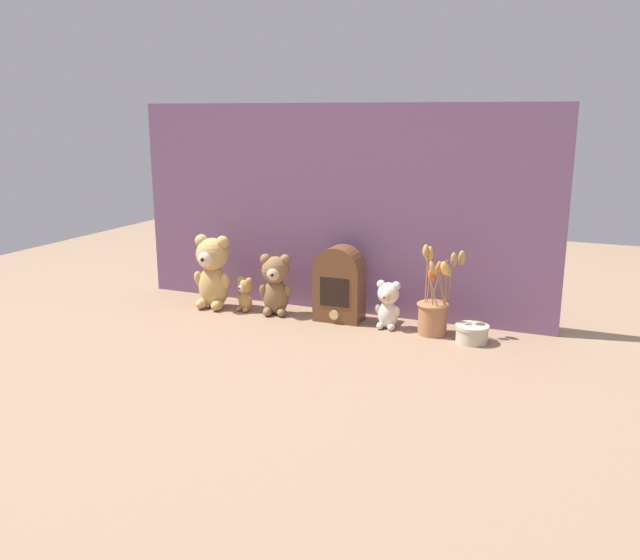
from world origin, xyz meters
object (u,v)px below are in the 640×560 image
object	(u,v)px
teddy_bear_small	(388,304)
decorative_tin_tall	(472,334)
teddy_bear_large	(213,270)
vintage_radio	(339,283)
teddy_bear_medium	(275,283)
flower_vase	(434,308)
teddy_bear_tiny	(245,293)

from	to	relation	value
teddy_bear_small	decorative_tin_tall	size ratio (longest dim) A/B	1.55
teddy_bear_large	decorative_tin_tall	xyz separation A→B (m)	(1.00, -0.02, -0.12)
teddy_bear_large	vintage_radio	distance (m)	0.51
teddy_bear_large	teddy_bear_medium	bearing A→B (deg)	3.28
vintage_radio	decorative_tin_tall	world-z (taller)	vintage_radio
vintage_radio	flower_vase	bearing A→B (deg)	-3.56
decorative_tin_tall	teddy_bear_tiny	bearing A→B (deg)	178.32
teddy_bear_tiny	teddy_bear_large	bearing A→B (deg)	-175.90
teddy_bear_small	vintage_radio	bearing A→B (deg)	174.07
teddy_bear_medium	vintage_radio	bearing A→B (deg)	5.38
vintage_radio	teddy_bear_large	bearing A→B (deg)	-175.70
flower_vase	teddy_bear_small	bearing A→B (deg)	179.21
teddy_bear_tiny	decorative_tin_tall	world-z (taller)	teddy_bear_tiny
flower_vase	vintage_radio	distance (m)	0.36
teddy_bear_small	teddy_bear_large	bearing A→B (deg)	-178.49
decorative_tin_tall	teddy_bear_large	bearing A→B (deg)	179.09
vintage_radio	decorative_tin_tall	size ratio (longest dim) A/B	2.49
teddy_bear_large	decorative_tin_tall	size ratio (longest dim) A/B	2.58
teddy_bear_large	decorative_tin_tall	world-z (taller)	teddy_bear_large
teddy_bear_medium	decorative_tin_tall	world-z (taller)	teddy_bear_medium
teddy_bear_medium	teddy_bear_tiny	xyz separation A→B (m)	(-0.13, -0.01, -0.05)
teddy_bear_tiny	flower_vase	world-z (taller)	flower_vase
teddy_bear_medium	teddy_bear_small	size ratio (longest dim) A/B	1.34
teddy_bear_small	flower_vase	world-z (taller)	flower_vase
teddy_bear_small	teddy_bear_medium	bearing A→B (deg)	-179.56
teddy_bear_small	flower_vase	bearing A→B (deg)	-0.79
vintage_radio	decorative_tin_tall	distance (m)	0.51
decorative_tin_tall	teddy_bear_small	bearing A→B (deg)	173.52
teddy_bear_medium	vintage_radio	size ratio (longest dim) A/B	0.84
teddy_bear_large	teddy_bear_medium	xyz separation A→B (m)	(0.26, 0.02, -0.03)
teddy_bear_large	teddy_bear_tiny	world-z (taller)	teddy_bear_large
teddy_bear_small	vintage_radio	xyz separation A→B (m)	(-0.19, 0.02, 0.05)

